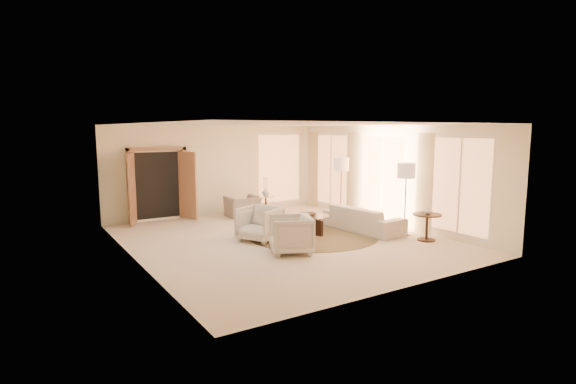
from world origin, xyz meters
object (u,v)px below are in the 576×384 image
armchair_right (291,233)px  accent_chair (243,203)px  sofa (363,219)px  armchair_left (260,222)px  side_table (266,204)px  side_vase (266,192)px  bowl (308,215)px  end_vase (427,211)px  end_table (427,222)px  floor_lamp_near (341,167)px  floor_lamp_far (406,174)px  coffee_table (308,223)px

armchair_right → accent_chair: armchair_right is taller
sofa → armchair_left: 2.88m
accent_chair → side_table: 0.72m
armchair_left → side_vase: 3.07m
bowl → end_vase: size_ratio=2.50×
accent_chair → end_vase: (2.42, -5.10, 0.30)m
end_table → side_table: end_table is taller
accent_chair → end_vase: 5.66m
sofa → accent_chair: (-1.81, 3.49, 0.09)m
sofa → floor_lamp_near: floor_lamp_near is taller
accent_chair → sofa: bearing=119.5°
armchair_left → side_vase: bearing=121.4°
side_vase → floor_lamp_near: bearing=-41.5°
accent_chair → floor_lamp_far: size_ratio=0.52×
floor_lamp_near → side_vase: bearing=138.5°
side_table → coffee_table: bearing=-95.2°
sofa → armchair_right: bearing=100.9°
armchair_right → floor_lamp_far: bearing=111.8°
accent_chair → floor_lamp_far: floor_lamp_far is taller
armchair_right → floor_lamp_far: floor_lamp_far is taller
floor_lamp_near → floor_lamp_far: floor_lamp_near is taller
accent_chair → side_table: bearing=150.9°
armchair_right → accent_chair: size_ratio=0.94×
sofa → coffee_table: sofa is taller
armchair_right → side_table: size_ratio=1.39×
accent_chair → side_table: (0.61, -0.37, -0.03)m
side_table → bowl: size_ratio=1.71×
end_table → floor_lamp_near: floor_lamp_near is taller
sofa → bowl: sofa is taller
armchair_left → bowl: 1.39m
accent_chair → side_table: size_ratio=1.48×
sofa → side_vase: (-1.20, 3.12, 0.44)m
sofa → side_vase: side_vase is taller
armchair_left → end_vase: armchair_left is taller
coffee_table → end_vase: end_vase is taller
side_vase → armchair_right: bearing=-112.0°
floor_lamp_near → floor_lamp_far: size_ratio=1.00×
accent_chair → coffee_table: size_ratio=0.60×
armchair_left → end_vase: 4.05m
floor_lamp_far → side_vase: floor_lamp_far is taller
bowl → accent_chair: bearing=97.1°
floor_lamp_far → floor_lamp_near: bearing=91.8°
accent_chair → floor_lamp_far: (2.42, -4.39, 1.15)m
side_table → end_vase: 5.08m
sofa → end_vase: bearing=-164.0°
armchair_right → floor_lamp_far: (3.38, -0.12, 1.11)m
armchair_left → side_table: bearing=121.4°
end_table → side_table: (-1.81, 4.73, -0.06)m
coffee_table → armchair_left: bearing=177.9°
sofa → side_table: 3.35m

